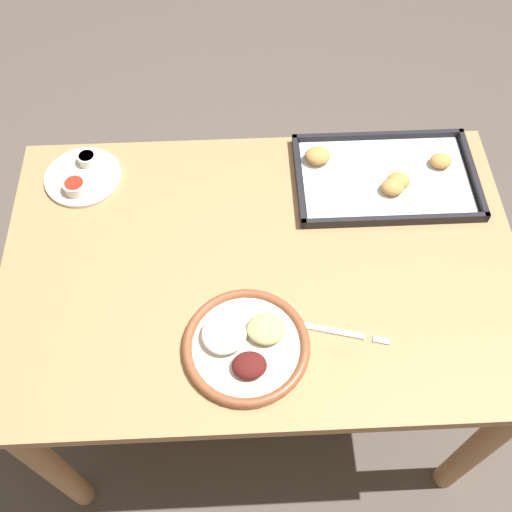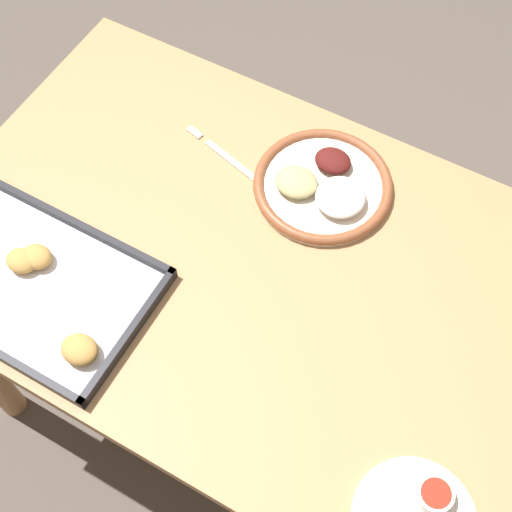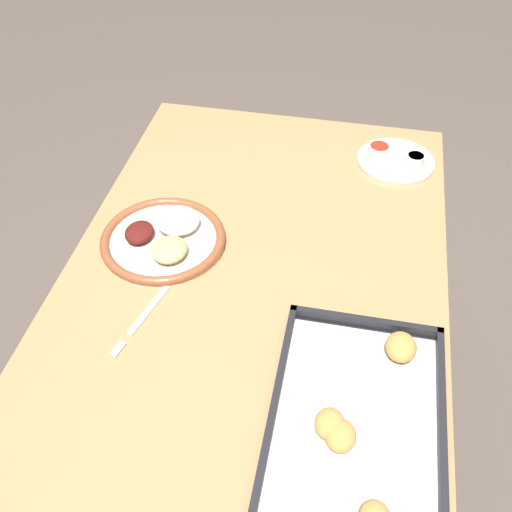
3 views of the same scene
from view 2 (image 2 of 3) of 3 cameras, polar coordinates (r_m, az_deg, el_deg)
name	(u,v)px [view 2 (image 2 of 3)]	position (r m, az deg, el deg)	size (l,w,h in m)	color
ground_plane	(252,395)	(1.92, -0.33, -11.05)	(8.00, 8.00, 0.00)	#564C44
dining_table	(250,291)	(1.35, -0.46, -2.81)	(1.16, 0.75, 0.72)	#AD7F51
dinner_plate	(323,185)	(1.33, 5.42, 5.65)	(0.26, 0.26, 0.04)	beige
fork	(233,162)	(1.37, -1.85, 7.52)	(0.22, 0.07, 0.00)	silver
baking_tray	(28,283)	(1.28, -17.77, -2.04)	(0.44, 0.27, 0.04)	black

